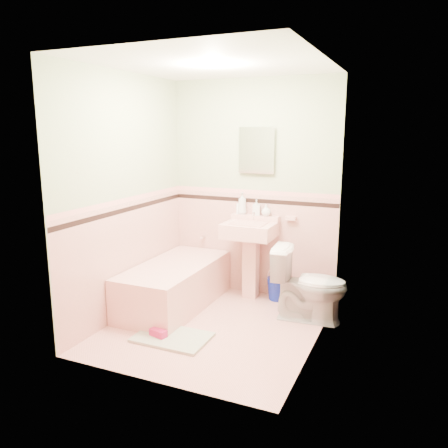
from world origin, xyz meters
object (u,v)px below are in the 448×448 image
at_px(soap_bottle_right, 266,210).
at_px(soap_bottle_left, 242,203).
at_px(toilet, 309,284).
at_px(medicine_cabinet, 257,150).
at_px(soap_bottle_mid, 256,207).
at_px(bucket, 278,289).
at_px(sink, 249,261).
at_px(bathtub, 175,286).
at_px(shoe, 158,333).

bearing_deg(soap_bottle_right, soap_bottle_left, 180.00).
bearing_deg(soap_bottle_left, toilet, -27.71).
distance_m(medicine_cabinet, soap_bottle_left, 0.64).
bearing_deg(soap_bottle_mid, bucket, -13.28).
height_order(medicine_cabinet, soap_bottle_left, medicine_cabinet).
bearing_deg(soap_bottle_right, sink, -126.50).
bearing_deg(bucket, soap_bottle_left, 171.46).
relative_size(soap_bottle_left, bucket, 1.00).
bearing_deg(bucket, soap_bottle_right, 158.69).
xyz_separation_m(bathtub, soap_bottle_right, (0.81, 0.71, 0.80)).
bearing_deg(soap_bottle_mid, bathtub, -134.30).
xyz_separation_m(toilet, shoe, (-1.19, -1.01, -0.32)).
bearing_deg(bathtub, sink, 37.93).
bearing_deg(bathtub, toilet, 8.60).
bearing_deg(medicine_cabinet, soap_bottle_right, -12.69).
relative_size(bathtub, toilet, 1.96).
distance_m(toilet, bucket, 0.67).
distance_m(soap_bottle_mid, soap_bottle_right, 0.12).
relative_size(soap_bottle_right, shoe, 0.79).
xyz_separation_m(bathtub, toilet, (1.45, 0.22, 0.16)).
height_order(sink, soap_bottle_left, soap_bottle_left).
bearing_deg(sink, soap_bottle_mid, 85.94).
bearing_deg(soap_bottle_mid, toilet, -32.86).
height_order(bathtub, sink, sink).
relative_size(toilet, shoe, 4.56).
height_order(medicine_cabinet, bucket, medicine_cabinet).
bearing_deg(toilet, bathtub, 94.13).
distance_m(soap_bottle_left, toilet, 1.27).
xyz_separation_m(soap_bottle_mid, toilet, (0.76, -0.49, -0.67)).
xyz_separation_m(toilet, bucket, (-0.45, 0.42, -0.25)).
xyz_separation_m(medicine_cabinet, shoe, (-0.42, -1.53, -1.64)).
relative_size(medicine_cabinet, soap_bottle_mid, 2.55).
height_order(soap_bottle_mid, bucket, soap_bottle_mid).
height_order(sink, soap_bottle_right, soap_bottle_right).
distance_m(soap_bottle_left, bucket, 1.07).
relative_size(bathtub, shoe, 8.97).
distance_m(bucket, shoe, 1.60).
height_order(soap_bottle_left, bucket, soap_bottle_left).
distance_m(medicine_cabinet, soap_bottle_right, 0.69).
height_order(bathtub, medicine_cabinet, medicine_cabinet).
height_order(sink, shoe, sink).
bearing_deg(bucket, shoe, -117.26).
height_order(bathtub, soap_bottle_left, soap_bottle_left).
bearing_deg(shoe, medicine_cabinet, 88.14).
bearing_deg(soap_bottle_left, bucket, -8.54).
distance_m(sink, soap_bottle_left, 0.68).
bearing_deg(toilet, shoe, 125.76).
bearing_deg(shoe, soap_bottle_right, 83.23).
distance_m(soap_bottle_mid, bucket, 0.97).
bearing_deg(medicine_cabinet, shoe, -105.25).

